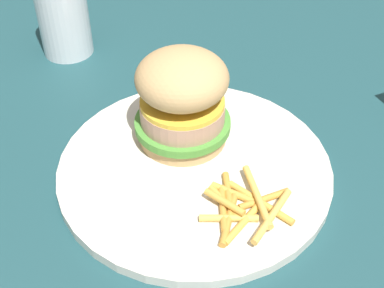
{
  "coord_description": "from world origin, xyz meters",
  "views": [
    {
      "loc": [
        -0.12,
        -0.4,
        0.4
      ],
      "look_at": [
        -0.0,
        -0.01,
        0.04
      ],
      "focal_mm": 49.12,
      "sensor_mm": 36.0,
      "label": 1
    }
  ],
  "objects_px": {
    "drink_glass": "(63,17)",
    "sandwich": "(178,100)",
    "fries_pile": "(243,206)",
    "plate": "(192,169)"
  },
  "relations": [
    {
      "from": "drink_glass",
      "to": "sandwich",
      "type": "bearing_deg",
      "value": -68.01
    },
    {
      "from": "fries_pile",
      "to": "drink_glass",
      "type": "xyz_separation_m",
      "value": [
        -0.13,
        0.36,
        0.04
      ]
    },
    {
      "from": "plate",
      "to": "fries_pile",
      "type": "bearing_deg",
      "value": -68.17
    },
    {
      "from": "sandwich",
      "to": "drink_glass",
      "type": "bearing_deg",
      "value": 111.99
    },
    {
      "from": "plate",
      "to": "sandwich",
      "type": "bearing_deg",
      "value": 91.9
    },
    {
      "from": "plate",
      "to": "fries_pile",
      "type": "distance_m",
      "value": 0.08
    },
    {
      "from": "sandwich",
      "to": "drink_glass",
      "type": "height_order",
      "value": "sandwich"
    },
    {
      "from": "sandwich",
      "to": "fries_pile",
      "type": "xyz_separation_m",
      "value": [
        0.03,
        -0.12,
        -0.05
      ]
    },
    {
      "from": "plate",
      "to": "fries_pile",
      "type": "relative_size",
      "value": 2.95
    },
    {
      "from": "fries_pile",
      "to": "drink_glass",
      "type": "relative_size",
      "value": 0.85
    }
  ]
}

